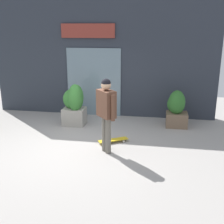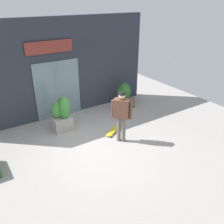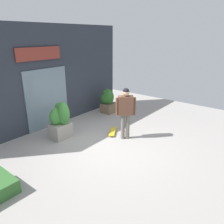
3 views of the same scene
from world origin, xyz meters
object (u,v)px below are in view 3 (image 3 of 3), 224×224
skateboarder (126,108)px  planter_box_right (107,100)px  skateboard (113,131)px  planter_box_left (60,119)px

skateboarder → planter_box_right: bearing=10.4°
skateboarder → planter_box_right: skateboarder is taller
skateboarder → skateboard: (0.06, 0.59, -1.03)m
skateboard → planter_box_left: 1.89m
skateboarder → planter_box_right: 2.81m
skateboard → planter_box_left: planter_box_left is taller
skateboarder → skateboard: size_ratio=2.30×
skateboarder → skateboard: skateboarder is taller
skateboarder → planter_box_left: skateboarder is taller
planter_box_right → skateboard: bearing=-135.4°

